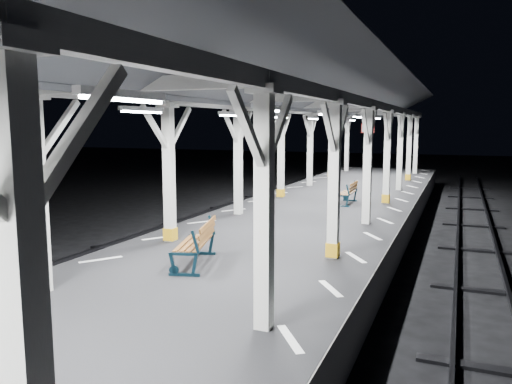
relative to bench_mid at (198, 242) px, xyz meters
The scene contains 9 objects.
ground 1.58m from the bench_mid, 50.35° to the right, with size 120.00×120.00×0.00m, color black.
platform 1.13m from the bench_mid, 50.35° to the right, with size 6.00×50.00×1.00m, color black.
hazard_stripes_left 2.18m from the bench_mid, 167.82° to the right, with size 1.00×48.00×0.01m, color silver.
hazard_stripes_right 2.90m from the bench_mid, ahead, with size 1.00×48.00×0.01m, color silver.
track_left 4.85m from the bench_mid, behind, with size 2.20×60.00×0.16m.
track_right 5.57m from the bench_mid, ahead, with size 2.20×60.00×0.16m.
canopy 3.14m from the bench_mid, 51.28° to the right, with size 5.40×49.00×4.65m.
bench_mid is the anchor object (origin of this frame).
bench_far 8.97m from the bench_mid, 82.51° to the left, with size 0.56×1.46×0.79m.
Camera 1 is at (4.40, -8.14, 3.80)m, focal length 35.00 mm.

